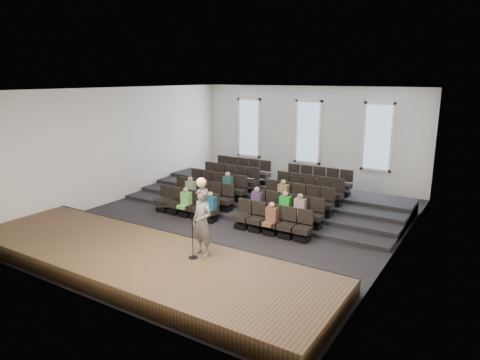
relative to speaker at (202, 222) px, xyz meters
name	(u,v)px	position (x,y,z in m)	size (l,w,h in m)	color
ground	(234,220)	(-1.64, 4.21, -1.48)	(14.00, 14.00, 0.00)	black
ceiling	(234,89)	(-1.64, 4.21, 3.53)	(12.00, 14.00, 0.02)	white
wall_back	(308,136)	(-1.64, 11.23, 1.02)	(12.00, 0.04, 5.00)	silver
wall_front	(76,203)	(-1.64, -2.81, 1.02)	(12.00, 0.04, 5.00)	silver
wall_left	(121,144)	(-7.66, 4.21, 1.02)	(0.04, 14.00, 5.00)	silver
wall_right	(401,177)	(4.38, 4.21, 1.02)	(0.04, 14.00, 5.00)	silver
stage	(139,261)	(-1.64, -0.89, -1.23)	(11.80, 3.60, 0.50)	#4D3921
stage_lip	(179,242)	(-1.64, 0.88, -1.23)	(11.80, 0.06, 0.52)	black
risers	(272,197)	(-1.64, 7.39, -1.28)	(11.80, 4.80, 0.60)	black
seating_rows	(254,194)	(-1.64, 5.76, -0.80)	(6.80, 4.70, 1.67)	black
windows	(308,132)	(-1.64, 11.17, 1.22)	(8.44, 0.10, 3.24)	white
audience	(244,199)	(-1.43, 4.55, -0.66)	(5.45, 2.64, 1.10)	#76C54F
speaker	(202,222)	(0.00, 0.00, 0.00)	(0.71, 0.47, 1.96)	#575553
mic_stand	(193,242)	(-0.11, -0.31, -0.51)	(0.26, 0.26, 1.56)	black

